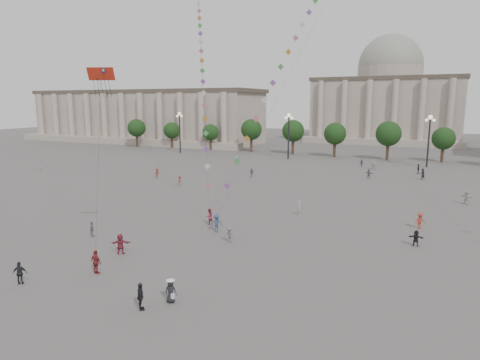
% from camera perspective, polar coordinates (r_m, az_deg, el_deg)
% --- Properties ---
extents(ground, '(360.00, 360.00, 0.00)m').
position_cam_1_polar(ground, '(33.22, -8.64, -13.19)').
color(ground, '#53504E').
rests_on(ground, ground).
extents(hall_west, '(84.00, 26.22, 17.20)m').
position_cam_1_polar(hall_west, '(150.67, -12.72, 8.28)').
color(hall_west, gray).
rests_on(hall_west, ground).
extents(hall_central, '(48.30, 34.30, 35.50)m').
position_cam_1_polar(hall_central, '(155.35, 19.12, 10.16)').
color(hall_central, gray).
rests_on(hall_central, ground).
extents(tree_row, '(137.12, 5.12, 8.00)m').
position_cam_1_polar(tree_row, '(104.89, 15.73, 5.69)').
color(tree_row, '#362A1B').
rests_on(tree_row, ground).
extents(lamp_post_far_west, '(2.00, 0.90, 10.65)m').
position_cam_1_polar(lamp_post_far_west, '(113.85, -8.06, 7.30)').
color(lamp_post_far_west, '#262628').
rests_on(lamp_post_far_west, ground).
extents(lamp_post_mid_west, '(2.00, 0.90, 10.65)m').
position_cam_1_polar(lamp_post_mid_west, '(100.64, 6.51, 6.94)').
color(lamp_post_mid_west, '#262628').
rests_on(lamp_post_mid_west, ground).
extents(lamp_post_mid_east, '(2.00, 0.90, 10.65)m').
position_cam_1_polar(lamp_post_mid_east, '(95.38, 23.93, 5.94)').
color(lamp_post_mid_east, '#262628').
rests_on(lamp_post_mid_east, ground).
extents(person_crowd_0, '(0.98, 0.83, 1.57)m').
position_cam_1_polar(person_crowd_0, '(91.71, 15.89, 2.16)').
color(person_crowd_0, navy).
rests_on(person_crowd_0, ground).
extents(person_crowd_1, '(0.92, 0.91, 1.50)m').
position_cam_1_polar(person_crowd_1, '(92.21, -25.09, 1.60)').
color(person_crowd_1, silver).
rests_on(person_crowd_1, ground).
extents(person_crowd_2, '(0.87, 1.22, 1.72)m').
position_cam_1_polar(person_crowd_2, '(77.13, -10.98, 0.94)').
color(person_crowd_2, maroon).
rests_on(person_crowd_2, ground).
extents(person_crowd_3, '(1.42, 0.49, 1.52)m').
position_cam_1_polar(person_crowd_3, '(43.24, 22.41, -7.19)').
color(person_crowd_3, black).
rests_on(person_crowd_3, ground).
extents(person_crowd_4, '(1.83, 1.40, 1.93)m').
position_cam_1_polar(person_crowd_4, '(89.55, 17.37, 2.02)').
color(person_crowd_4, silver).
rests_on(person_crowd_4, ground).
extents(person_crowd_6, '(1.08, 0.77, 1.52)m').
position_cam_1_polar(person_crowd_6, '(41.04, -1.43, -7.31)').
color(person_crowd_6, slate).
rests_on(person_crowd_6, ground).
extents(person_crowd_7, '(1.69, 1.30, 1.79)m').
position_cam_1_polar(person_crowd_7, '(63.51, 27.97, -2.06)').
color(person_crowd_7, '#BCBBB7').
rests_on(person_crowd_7, ground).
extents(person_crowd_8, '(1.26, 1.22, 1.73)m').
position_cam_1_polar(person_crowd_8, '(49.20, 22.88, -5.01)').
color(person_crowd_8, '#9A352A').
rests_on(person_crowd_8, ground).
extents(person_crowd_10, '(0.81, 0.82, 1.90)m').
position_cam_1_polar(person_crowd_10, '(90.68, -0.44, 2.58)').
color(person_crowd_10, beige).
rests_on(person_crowd_10, ground).
extents(person_crowd_12, '(1.67, 1.17, 1.74)m').
position_cam_1_polar(person_crowd_12, '(78.15, 16.81, 0.82)').
color(person_crowd_12, slate).
rests_on(person_crowd_12, ground).
extents(person_crowd_13, '(0.64, 0.73, 1.69)m').
position_cam_1_polar(person_crowd_13, '(51.27, 7.92, -3.70)').
color(person_crowd_13, '#B3B2AE').
rests_on(person_crowd_13, ground).
extents(person_crowd_16, '(0.97, 0.44, 1.63)m').
position_cam_1_polar(person_crowd_16, '(76.36, 1.55, 1.00)').
color(person_crowd_16, slate).
rests_on(person_crowd_16, ground).
extents(person_crowd_17, '(0.85, 1.18, 1.64)m').
position_cam_1_polar(person_crowd_17, '(69.12, -8.01, -0.08)').
color(person_crowd_17, '#9D3B2A').
rests_on(person_crowd_17, ground).
extents(person_crowd_18, '(0.55, 1.09, 1.79)m').
position_cam_1_polar(person_crowd_18, '(86.78, 22.68, 1.39)').
color(person_crowd_18, black).
rests_on(person_crowd_18, ground).
extents(person_crowd_19, '(1.17, 1.09, 1.92)m').
position_cam_1_polar(person_crowd_19, '(80.33, 23.12, 0.74)').
color(person_crowd_19, '#222127').
rests_on(person_crowd_19, ground).
extents(tourist_0, '(1.17, 0.62, 1.90)m').
position_cam_1_polar(tourist_0, '(35.63, -18.64, -10.33)').
color(tourist_0, maroon).
rests_on(tourist_0, ground).
extents(tourist_1, '(1.07, 1.08, 1.83)m').
position_cam_1_polar(tourist_1, '(29.12, -13.13, -14.90)').
color(tourist_1, black).
rests_on(tourist_1, ground).
extents(tourist_2, '(1.73, 1.30, 1.82)m').
position_cam_1_polar(tourist_2, '(39.44, -15.65, -8.21)').
color(tourist_2, maroon).
rests_on(tourist_2, ground).
extents(tourist_3, '(0.84, 0.95, 1.54)m').
position_cam_1_polar(tourist_3, '(45.22, -19.12, -6.20)').
color(tourist_3, slate).
rests_on(tourist_3, ground).
extents(tourist_4, '(1.08, 0.88, 1.72)m').
position_cam_1_polar(tourist_4, '(35.89, -27.28, -10.97)').
color(tourist_4, black).
rests_on(tourist_4, ground).
extents(kite_flyer_0, '(1.02, 1.09, 1.80)m').
position_cam_1_polar(kite_flyer_0, '(46.95, -4.12, -4.88)').
color(kite_flyer_0, '#9F2B45').
rests_on(kite_flyer_0, ground).
extents(kite_flyer_1, '(1.37, 1.34, 1.89)m').
position_cam_1_polar(kite_flyer_1, '(44.24, -3.12, -5.76)').
color(kite_flyer_1, navy).
rests_on(kite_flyer_1, ground).
extents(hat_person, '(0.88, 0.68, 1.69)m').
position_cam_1_polar(hat_person, '(29.75, -9.22, -14.34)').
color(hat_person, black).
rests_on(hat_person, ground).
extents(dragon_kite, '(2.23, 2.59, 14.72)m').
position_cam_1_polar(dragon_kite, '(37.62, -17.98, 12.13)').
color(dragon_kite, '#B22313').
rests_on(dragon_kite, ground).
extents(kite_train_west, '(23.64, 36.89, 60.46)m').
position_cam_1_polar(kite_train_west, '(69.34, -5.36, 19.25)').
color(kite_train_west, '#3F3F3F').
rests_on(kite_train_west, ground).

